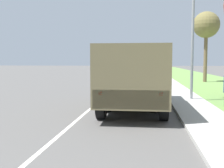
{
  "coord_description": "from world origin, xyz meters",
  "views": [
    {
      "loc": [
        2.39,
        -0.82,
        2.07
      ],
      "look_at": [
        0.77,
        12.6,
        0.97
      ],
      "focal_mm": 45.0,
      "sensor_mm": 36.0,
      "label": 1
    }
  ],
  "objects": [
    {
      "name": "grass_strip_right",
      "position": [
        8.9,
        40.0,
        0.01
      ],
      "size": [
        7.0,
        120.0,
        0.02
      ],
      "color": "#6B9347",
      "rests_on": "ground"
    },
    {
      "name": "lamp_post",
      "position": [
        4.55,
        14.05,
        4.54
      ],
      "size": [
        1.69,
        0.24,
        7.48
      ],
      "color": "gray",
      "rests_on": "sidewalk_right"
    },
    {
      "name": "tree_far_right",
      "position": [
        8.24,
        27.95,
        5.54
      ],
      "size": [
        2.58,
        2.58,
        6.91
      ],
      "color": "brown",
      "rests_on": "grass_strip_right"
    },
    {
      "name": "car_second_ahead",
      "position": [
        2.0,
        34.19,
        0.7
      ],
      "size": [
        1.9,
        4.72,
        1.56
      ],
      "color": "black",
      "rests_on": "ground"
    },
    {
      "name": "sidewalk_right",
      "position": [
        4.5,
        40.0,
        0.06
      ],
      "size": [
        1.8,
        120.0,
        0.12
      ],
      "color": "#ADAAA3",
      "rests_on": "ground"
    },
    {
      "name": "military_truck",
      "position": [
        1.92,
        11.16,
        1.51
      ],
      "size": [
        2.5,
        6.95,
        2.62
      ],
      "color": "#606647",
      "rests_on": "ground"
    },
    {
      "name": "ground_plane",
      "position": [
        0.0,
        40.0,
        0.0
      ],
      "size": [
        180.0,
        180.0,
        0.0
      ],
      "primitive_type": "plane",
      "color": "#565451"
    },
    {
      "name": "lane_centre_stripe",
      "position": [
        0.0,
        40.0,
        0.0
      ],
      "size": [
        0.12,
        120.0,
        0.0
      ],
      "color": "silver",
      "rests_on": "ground"
    },
    {
      "name": "car_nearest_ahead",
      "position": [
        1.44,
        22.13,
        0.69
      ],
      "size": [
        1.78,
        4.32,
        1.54
      ],
      "color": "#B7BABF",
      "rests_on": "ground"
    }
  ]
}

